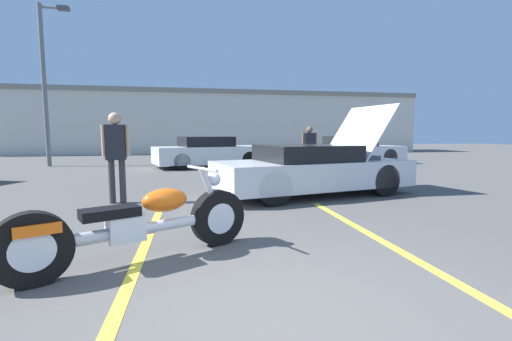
{
  "coord_description": "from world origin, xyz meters",
  "views": [
    {
      "loc": [
        -0.63,
        -2.2,
        1.36
      ],
      "look_at": [
        0.34,
        2.96,
        0.8
      ],
      "focal_mm": 24.0,
      "sensor_mm": 36.0,
      "label": 1
    }
  ],
  "objects": [
    {
      "name": "parking_stripe_middle",
      "position": [
        -1.22,
        1.18,
        0.0
      ],
      "size": [
        0.12,
        5.77,
        0.01
      ],
      "primitive_type": "cube",
      "color": "yellow",
      "rests_on": "ground"
    },
    {
      "name": "parked_car_right_row",
      "position": [
        6.7,
        12.63,
        0.61
      ],
      "size": [
        4.47,
        1.9,
        1.27
      ],
      "rotation": [
        0.0,
        0.0,
        0.02
      ],
      "color": "silver",
      "rests_on": "ground"
    },
    {
      "name": "light_pole",
      "position": [
        -6.51,
        13.6,
        3.69
      ],
      "size": [
        1.21,
        0.28,
        6.63
      ],
      "color": "slate",
      "rests_on": "ground"
    },
    {
      "name": "parking_stripe_back",
      "position": [
        1.73,
        1.18,
        0.0
      ],
      "size": [
        0.12,
        5.77,
        0.01
      ],
      "primitive_type": "cube",
      "color": "yellow",
      "rests_on": "ground"
    },
    {
      "name": "far_building",
      "position": [
        0.0,
        23.34,
        2.34
      ],
      "size": [
        32.0,
        4.2,
        4.4
      ],
      "color": "beige",
      "rests_on": "ground"
    },
    {
      "name": "spectator_near_motorcycle",
      "position": [
        3.26,
        8.82,
        0.95
      ],
      "size": [
        0.52,
        0.21,
        1.61
      ],
      "color": "gray",
      "rests_on": "ground"
    },
    {
      "name": "spectator_by_show_car",
      "position": [
        -2.09,
        4.86,
        1.06
      ],
      "size": [
        0.52,
        0.23,
        1.77
      ],
      "color": "#333338",
      "rests_on": "ground"
    },
    {
      "name": "show_car_hood_open",
      "position": [
        2.05,
        5.07,
        0.57
      ],
      "size": [
        4.64,
        2.66,
        2.03
      ],
      "rotation": [
        0.0,
        0.0,
        0.22
      ],
      "color": "silver",
      "rests_on": "ground"
    },
    {
      "name": "motorcycle",
      "position": [
        -1.2,
        1.51,
        0.4
      ],
      "size": [
        2.4,
        1.31,
        0.98
      ],
      "rotation": [
        0.0,
        0.0,
        0.47
      ],
      "color": "black",
      "rests_on": "ground"
    },
    {
      "name": "ground_plane",
      "position": [
        0.0,
        0.0,
        0.0
      ],
      "size": [
        80.0,
        80.0,
        0.0
      ],
      "primitive_type": "plane",
      "color": "#514F4C"
    },
    {
      "name": "parked_car_mid_row",
      "position": [
        0.07,
        12.11,
        0.6
      ],
      "size": [
        4.81,
        2.92,
        1.26
      ],
      "rotation": [
        0.0,
        0.0,
        0.27
      ],
      "color": "white",
      "rests_on": "ground"
    }
  ]
}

